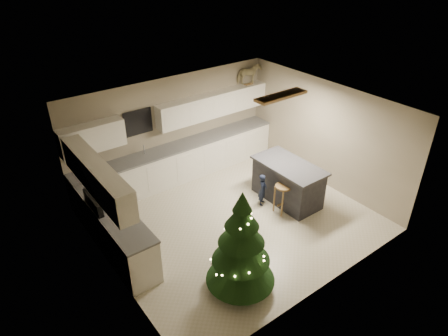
% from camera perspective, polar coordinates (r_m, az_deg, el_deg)
% --- Properties ---
extents(ground_plane, '(5.50, 5.50, 0.00)m').
position_cam_1_polar(ground_plane, '(8.91, 1.36, -7.31)').
color(ground_plane, beige).
extents(room_shell, '(5.52, 5.02, 2.61)m').
position_cam_1_polar(room_shell, '(7.98, 1.63, 2.76)').
color(room_shell, gray).
rests_on(room_shell, ground_plane).
extents(cabinetry, '(5.50, 3.20, 2.00)m').
position_cam_1_polar(cabinetry, '(9.24, -9.38, -0.56)').
color(cabinetry, white).
rests_on(cabinetry, ground_plane).
extents(island, '(0.90, 1.70, 0.95)m').
position_cam_1_polar(island, '(9.39, 9.07, -1.99)').
color(island, black).
rests_on(island, ground_plane).
extents(bar_stool, '(0.36, 0.36, 0.70)m').
position_cam_1_polar(bar_stool, '(8.93, 8.43, -3.45)').
color(bar_stool, olive).
rests_on(bar_stool, ground_plane).
extents(christmas_tree, '(1.27, 1.22, 2.02)m').
position_cam_1_polar(christmas_tree, '(6.89, 2.45, -11.68)').
color(christmas_tree, '#3F2816').
rests_on(christmas_tree, ground_plane).
extents(toddler, '(0.34, 0.32, 0.78)m').
position_cam_1_polar(toddler, '(9.21, 5.53, -3.08)').
color(toddler, black).
rests_on(toddler, ground_plane).
extents(rocking_horse, '(0.67, 0.41, 0.55)m').
position_cam_1_polar(rocking_horse, '(10.79, 3.58, 13.25)').
color(rocking_horse, olive).
rests_on(rocking_horse, cabinetry).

